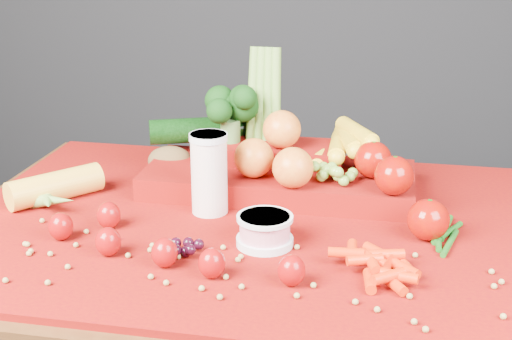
% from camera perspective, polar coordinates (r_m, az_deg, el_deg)
% --- Properties ---
extents(table, '(1.10, 0.80, 0.75)m').
position_cam_1_polar(table, '(1.32, -0.17, -8.29)').
color(table, '#33180B').
rests_on(table, ground).
extents(red_cloth, '(1.05, 0.75, 0.01)m').
position_cam_1_polar(red_cloth, '(1.27, -0.17, -4.28)').
color(red_cloth, '#780F04').
rests_on(red_cloth, table).
extents(milk_glass, '(0.07, 0.07, 0.15)m').
position_cam_1_polar(milk_glass, '(1.28, -3.77, -0.05)').
color(milk_glass, beige).
rests_on(milk_glass, red_cloth).
extents(yogurt_bowl, '(0.09, 0.09, 0.05)m').
position_cam_1_polar(yogurt_bowl, '(1.17, 0.71, -4.76)').
color(yogurt_bowl, silver).
rests_on(yogurt_bowl, red_cloth).
extents(strawberry_scatter, '(0.44, 0.18, 0.05)m').
position_cam_1_polar(strawberry_scatter, '(1.14, -8.20, -5.74)').
color(strawberry_scatter, '#8D1104').
rests_on(strawberry_scatter, red_cloth).
extents(dark_grape_cluster, '(0.06, 0.05, 0.03)m').
position_cam_1_polar(dark_grape_cluster, '(1.14, -5.93, -6.24)').
color(dark_grape_cluster, black).
rests_on(dark_grape_cluster, red_cloth).
extents(soybean_scatter, '(0.84, 0.24, 0.01)m').
position_cam_1_polar(soybean_scatter, '(1.09, -2.25, -7.97)').
color(soybean_scatter, olive).
rests_on(soybean_scatter, red_cloth).
extents(corn_ear, '(0.25, 0.26, 0.06)m').
position_cam_1_polar(corn_ear, '(1.37, -16.19, -2.02)').
color(corn_ear, yellow).
rests_on(corn_ear, red_cloth).
extents(potato, '(0.10, 0.07, 0.06)m').
position_cam_1_polar(potato, '(1.48, -6.86, 0.69)').
color(potato, '#513D1D').
rests_on(potato, red_cloth).
extents(baby_carrot_pile, '(0.18, 0.17, 0.03)m').
position_cam_1_polar(baby_carrot_pile, '(1.09, 9.66, -7.61)').
color(baby_carrot_pile, red).
rests_on(baby_carrot_pile, red_cloth).
extents(green_bean_pile, '(0.14, 0.12, 0.01)m').
position_cam_1_polar(green_bean_pile, '(1.24, 14.90, -5.06)').
color(green_bean_pile, '#145413').
rests_on(green_bean_pile, red_cloth).
extents(produce_mound, '(0.60, 0.37, 0.27)m').
position_cam_1_polar(produce_mound, '(1.39, 2.35, 0.67)').
color(produce_mound, '#780F04').
rests_on(produce_mound, red_cloth).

